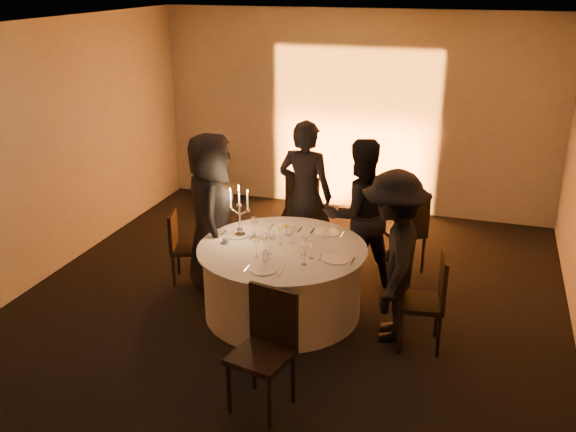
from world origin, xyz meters
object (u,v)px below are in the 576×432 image
(guest_left, at_px, (212,212))
(guest_right, at_px, (393,257))
(chair_front, at_px, (266,342))
(guest_back_left, at_px, (305,195))
(chair_right, at_px, (430,296))
(guest_back_right, at_px, (359,214))
(banquet_table, at_px, (282,280))
(chair_back_right, at_px, (406,227))
(chair_left, at_px, (182,243))
(coffee_cup, at_px, (226,240))
(candelabra, at_px, (240,218))
(chair_back_left, at_px, (306,207))

(guest_left, relative_size, guest_right, 1.05)
(chair_front, xyz_separation_m, guest_back_left, (-0.47, 2.75, 0.34))
(chair_right, distance_m, guest_right, 0.51)
(guest_left, xyz_separation_m, guest_back_right, (1.60, 0.54, -0.03))
(banquet_table, relative_size, chair_back_right, 1.73)
(chair_left, distance_m, coffee_cup, 0.92)
(guest_left, distance_m, guest_back_right, 1.69)
(guest_right, bearing_deg, chair_front, -36.77)
(guest_right, relative_size, candelabra, 2.94)
(guest_right, bearing_deg, chair_back_right, 176.03)
(candelabra, bearing_deg, coffee_cup, -107.68)
(chair_front, relative_size, candelabra, 1.76)
(chair_front, relative_size, guest_right, 0.60)
(candelabra, bearing_deg, guest_back_left, 67.44)
(guest_left, height_order, guest_back_left, guest_back_left)
(guest_left, bearing_deg, coffee_cup, -161.94)
(chair_left, bearing_deg, guest_right, -117.71)
(guest_right, xyz_separation_m, coffee_cup, (-1.80, 0.07, -0.08))
(guest_right, distance_m, candelabra, 1.75)
(banquet_table, height_order, chair_front, chair_front)
(chair_right, height_order, candelabra, candelabra)
(chair_right, height_order, guest_left, guest_left)
(chair_left, distance_m, guest_right, 2.62)
(banquet_table, height_order, guest_left, guest_left)
(chair_left, height_order, chair_back_right, chair_back_right)
(chair_left, relative_size, guest_back_left, 0.47)
(chair_left, distance_m, chair_back_left, 1.75)
(banquet_table, bearing_deg, chair_right, -7.69)
(coffee_cup, bearing_deg, chair_left, 150.02)
(chair_left, bearing_deg, guest_back_right, -91.33)
(guest_left, relative_size, candelabra, 3.09)
(chair_back_left, xyz_separation_m, chair_right, (1.81, -1.92, -0.05))
(guest_back_left, relative_size, candelabra, 3.13)
(guest_back_right, distance_m, candelabra, 1.39)
(chair_back_right, distance_m, candelabra, 2.12)
(chair_right, xyz_separation_m, guest_right, (-0.39, 0.08, 0.32))
(chair_back_right, distance_m, chair_right, 1.70)
(chair_left, xyz_separation_m, chair_back_right, (2.48, 1.06, 0.10))
(chair_back_right, height_order, candelabra, candelabra)
(guest_right, bearing_deg, chair_right, 71.89)
(guest_back_left, distance_m, coffee_cup, 1.39)
(chair_back_right, height_order, guest_back_right, guest_back_right)
(banquet_table, distance_m, guest_left, 1.17)
(chair_left, distance_m, guest_back_right, 2.10)
(chair_front, xyz_separation_m, coffee_cup, (-0.98, 1.46, 0.20))
(guest_back_left, bearing_deg, coffee_cup, 73.22)
(guest_back_left, height_order, guest_right, guest_back_left)
(chair_back_right, distance_m, guest_left, 2.36)
(chair_left, relative_size, guest_left, 0.47)
(chair_back_right, height_order, chair_front, chair_front)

